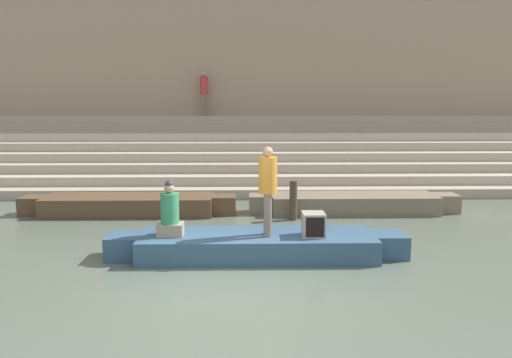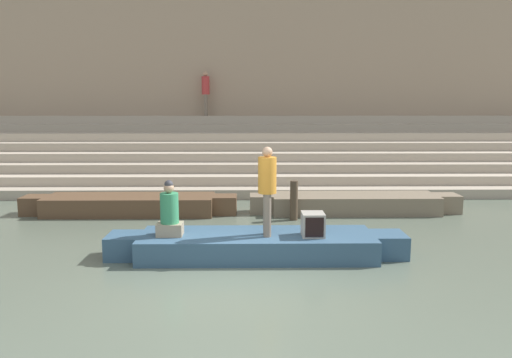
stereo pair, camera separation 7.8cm
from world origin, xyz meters
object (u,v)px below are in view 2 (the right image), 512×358
(rowboat_main, at_px, (257,244))
(mooring_post, at_px, (294,200))
(moored_boat_distant, at_px, (354,203))
(tv_set, at_px, (313,224))
(person_rowing, at_px, (170,214))
(person_standing, at_px, (267,185))
(moored_boat_shore, at_px, (130,204))
(person_on_steps, at_px, (206,90))

(rowboat_main, relative_size, mooring_post, 5.71)
(rowboat_main, distance_m, moored_boat_distant, 4.80)
(mooring_post, bearing_deg, tv_set, -88.68)
(person_rowing, height_order, moored_boat_distant, person_rowing)
(person_rowing, bearing_deg, tv_set, -13.19)
(rowboat_main, xyz_separation_m, person_rowing, (-1.68, -0.08, 0.64))
(person_standing, xyz_separation_m, person_rowing, (-1.87, 0.03, -0.56))
(person_standing, distance_m, tv_set, 1.16)
(moored_boat_shore, height_order, mooring_post, mooring_post)
(person_standing, xyz_separation_m, tv_set, (0.88, -0.06, -0.76))
(tv_set, distance_m, mooring_post, 3.24)
(tv_set, relative_size, mooring_post, 0.46)
(moored_boat_distant, bearing_deg, tv_set, -110.41)
(mooring_post, xyz_separation_m, person_on_steps, (-2.91, 8.04, 2.98))
(moored_boat_distant, relative_size, mooring_post, 5.62)
(moored_boat_shore, height_order, person_on_steps, person_on_steps)
(tv_set, xyz_separation_m, person_on_steps, (-2.98, 11.27, 2.81))
(mooring_post, bearing_deg, moored_boat_distant, 26.61)
(moored_boat_distant, bearing_deg, person_on_steps, 124.65)
(rowboat_main, xyz_separation_m, person_on_steps, (-1.91, 11.11, 3.25))
(rowboat_main, distance_m, person_on_steps, 11.73)
(person_on_steps, bearing_deg, mooring_post, -56.68)
(tv_set, height_order, moored_boat_shore, tv_set)
(person_rowing, distance_m, moored_boat_shore, 4.32)
(tv_set, xyz_separation_m, moored_boat_shore, (-4.45, 4.01, -0.42))
(person_rowing, relative_size, mooring_post, 1.06)
(moored_boat_distant, height_order, person_on_steps, person_on_steps)
(tv_set, relative_size, person_on_steps, 0.26)
(rowboat_main, height_order, mooring_post, mooring_post)
(person_standing, height_order, mooring_post, person_standing)
(moored_boat_distant, bearing_deg, moored_boat_shore, -177.36)
(person_standing, distance_m, person_rowing, 1.96)
(person_standing, bearing_deg, moored_boat_distant, 64.00)
(tv_set, height_order, mooring_post, mooring_post)
(person_rowing, distance_m, tv_set, 2.76)
(moored_boat_shore, relative_size, moored_boat_distant, 1.01)
(person_standing, relative_size, mooring_post, 1.68)
(moored_boat_shore, distance_m, person_on_steps, 8.09)
(person_standing, bearing_deg, mooring_post, 81.96)
(tv_set, distance_m, person_on_steps, 12.00)
(person_standing, bearing_deg, person_on_steps, 106.76)
(rowboat_main, xyz_separation_m, moored_boat_distant, (2.74, 3.94, 0.02))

